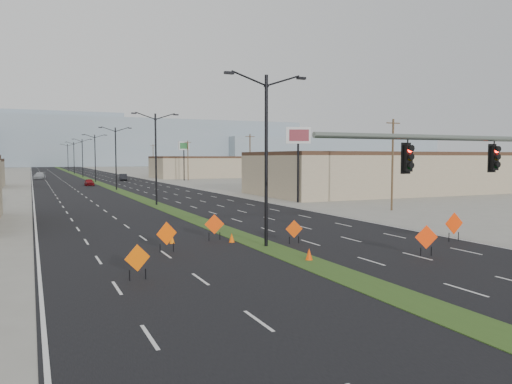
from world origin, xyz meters
name	(u,v)px	position (x,y,z in m)	size (l,w,h in m)	color
ground	(406,300)	(0.00, 0.00, 0.00)	(600.00, 600.00, 0.00)	gray
road_surface	(94,181)	(0.00, 100.00, 0.00)	(25.00, 400.00, 0.02)	black
median_strip	(94,181)	(0.00, 100.00, 0.00)	(2.00, 400.00, 0.04)	#2F4D1B
building_se_near	(378,174)	(34.00, 45.00, 2.75)	(36.00, 18.00, 5.50)	tan
building_se_far	(237,167)	(38.00, 110.00, 2.50)	(44.00, 16.00, 5.00)	tan
mesa_center	(123,143)	(40.00, 300.00, 14.00)	(220.00, 50.00, 28.00)	#889CA9
mesa_east	(326,152)	(180.00, 290.00, 9.00)	(160.00, 50.00, 18.00)	#889CA9
streetlight_0	(266,155)	(0.00, 12.00, 5.42)	(5.15, 0.24, 10.02)	black
streetlight_1	(156,156)	(0.00, 40.00, 5.42)	(5.15, 0.24, 10.02)	black
streetlight_2	(116,156)	(0.00, 68.00, 5.42)	(5.15, 0.24, 10.02)	black
streetlight_3	(95,156)	(0.00, 96.00, 5.42)	(5.15, 0.24, 10.02)	black
streetlight_4	(82,157)	(0.00, 124.00, 5.42)	(5.15, 0.24, 10.02)	black
streetlight_5	(74,157)	(0.00, 152.00, 5.42)	(5.15, 0.24, 10.02)	black
streetlight_6	(68,157)	(0.00, 180.00, 5.42)	(5.15, 0.24, 10.02)	black
utility_pole_0	(392,163)	(20.00, 25.00, 4.67)	(1.60, 0.20, 9.00)	#4C3823
utility_pole_1	(250,161)	(20.00, 60.00, 4.67)	(1.60, 0.20, 9.00)	#4C3823
utility_pole_2	(188,160)	(20.00, 95.00, 4.67)	(1.60, 0.20, 9.00)	#4C3823
utility_pole_3	(153,159)	(20.00, 130.00, 4.67)	(1.60, 0.20, 9.00)	#4C3823
car_left	(89,182)	(-2.75, 81.89, 0.64)	(1.51, 3.75, 1.28)	maroon
car_mid	(123,177)	(6.43, 100.11, 0.75)	(1.60, 4.58, 1.51)	black
car_far	(40,176)	(-10.52, 117.40, 0.81)	(2.28, 5.61, 1.63)	#A8ACB2
construction_sign_0	(137,259)	(-8.48, 7.01, 0.91)	(1.14, 0.32, 1.55)	#ED5C05
construction_sign_1	(167,235)	(-5.79, 12.60, 1.01)	(1.23, 0.44, 1.71)	#FF5405
construction_sign_2	(214,225)	(-2.05, 15.30, 0.98)	(1.24, 0.27, 1.67)	#EA3E04
construction_sign_3	(294,230)	(2.00, 12.23, 0.85)	(1.08, 0.22, 1.45)	#D94004
construction_sign_4	(426,238)	(6.45, 5.84, 0.99)	(1.21, 0.41, 1.68)	#FF3805
construction_sign_5	(454,224)	(11.50, 8.82, 1.08)	(1.37, 0.13, 1.82)	#ED3604
cone_0	(172,239)	(-4.79, 15.26, 0.28)	(0.33, 0.33, 0.56)	orange
cone_1	(309,255)	(0.27, 7.49, 0.32)	(0.38, 0.38, 0.64)	#F34305
cone_2	(293,226)	(4.68, 17.34, 0.28)	(0.34, 0.34, 0.57)	#FC6805
cone_3	(232,238)	(-1.33, 14.15, 0.30)	(0.35, 0.35, 0.59)	#F45505
pole_sign_east_near	(298,141)	(15.79, 36.48, 7.08)	(2.77, 1.39, 8.74)	black
pole_sign_east_far	(184,149)	(19.21, 95.48, 7.12)	(2.80, 1.37, 8.79)	black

